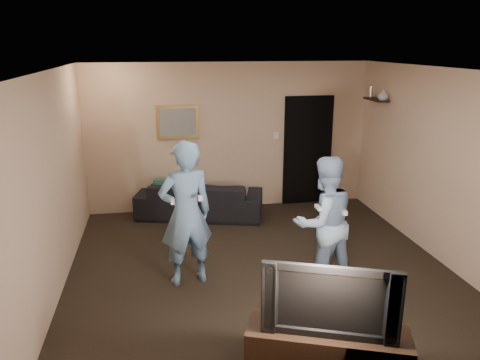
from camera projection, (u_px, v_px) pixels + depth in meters
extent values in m
plane|color=black|center=(259.00, 267.00, 6.30)|extent=(5.00, 5.00, 0.00)
cube|color=silver|center=(262.00, 69.00, 5.57)|extent=(5.00, 5.00, 0.04)
cube|color=tan|center=(229.00, 137.00, 8.29)|extent=(5.00, 0.04, 2.60)
cube|color=tan|center=(332.00, 261.00, 3.57)|extent=(5.00, 0.04, 2.60)
cube|color=tan|center=(53.00, 185.00, 5.51)|extent=(0.04, 5.00, 2.60)
cube|color=tan|center=(439.00, 166.00, 6.36)|extent=(0.04, 5.00, 2.60)
imported|color=black|center=(200.00, 199.00, 8.09)|extent=(2.28, 1.36, 0.62)
cube|color=#164337|center=(167.00, 191.00, 7.95)|extent=(0.45, 0.24, 0.43)
cube|color=olive|center=(178.00, 122.00, 8.03)|extent=(0.72, 0.05, 0.57)
cube|color=slate|center=(178.00, 122.00, 8.01)|extent=(0.62, 0.01, 0.47)
cube|color=black|center=(308.00, 151.00, 8.60)|extent=(0.90, 0.06, 2.00)
cube|color=silver|center=(276.00, 136.00, 8.42)|extent=(0.08, 0.02, 0.12)
cube|color=black|center=(376.00, 100.00, 7.85)|extent=(0.20, 0.60, 0.03)
imported|color=silver|center=(383.00, 95.00, 7.60)|extent=(0.17, 0.17, 0.17)
cylinder|color=silver|center=(371.00, 92.00, 8.03)|extent=(0.06, 0.06, 0.18)
cube|color=black|center=(327.00, 355.00, 4.14)|extent=(1.48, 0.93, 0.50)
imported|color=black|center=(330.00, 296.00, 3.98)|extent=(1.13, 0.56, 0.66)
imported|color=#6991B6|center=(186.00, 214.00, 5.68)|extent=(0.74, 0.57, 1.82)
cube|color=white|center=(172.00, 201.00, 5.37)|extent=(0.04, 0.14, 0.04)
cube|color=white|center=(200.00, 198.00, 5.42)|extent=(0.05, 0.09, 0.05)
imported|color=#93B4D5|center=(324.00, 223.00, 5.64)|extent=(0.91, 0.78, 1.64)
cube|color=white|center=(318.00, 208.00, 5.33)|extent=(0.04, 0.14, 0.04)
cube|color=white|center=(344.00, 212.00, 5.40)|extent=(0.05, 0.09, 0.05)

